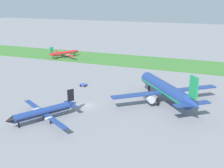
% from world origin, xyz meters
% --- Properties ---
extents(ground_plane, '(600.00, 600.00, 0.00)m').
position_xyz_m(ground_plane, '(0.00, 0.00, 0.00)').
color(ground_plane, gray).
extents(grass_taxiway_strip, '(360.00, 28.00, 0.08)m').
position_xyz_m(grass_taxiway_strip, '(0.00, 64.19, 0.04)').
color(grass_taxiway_strip, '#3D7533').
rests_on(grass_taxiway_strip, ground_plane).
extents(airplane_foreground_turboprop, '(21.08, 18.38, 7.07)m').
position_xyz_m(airplane_foreground_turboprop, '(-5.70, -14.01, 2.59)').
color(airplane_foreground_turboprop, navy).
rests_on(airplane_foreground_turboprop, ground_plane).
extents(airplane_taxiing_turboprop, '(19.67, 17.13, 6.49)m').
position_xyz_m(airplane_taxiing_turboprop, '(-43.47, 58.91, 2.37)').
color(airplane_taxiing_turboprop, red).
rests_on(airplane_taxiing_turboprop, ground_plane).
extents(airplane_midfield_jet, '(28.27, 28.93, 12.31)m').
position_xyz_m(airplane_midfield_jet, '(21.42, 10.48, 4.43)').
color(airplane_midfield_jet, navy).
rests_on(airplane_midfield_jet, ground_plane).
extents(baggage_cart_near_gate, '(2.46, 1.85, 0.90)m').
position_xyz_m(baggage_cart_near_gate, '(-9.99, 16.67, 0.57)').
color(baggage_cart_near_gate, '#334FB2').
rests_on(baggage_cart_near_gate, ground_plane).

